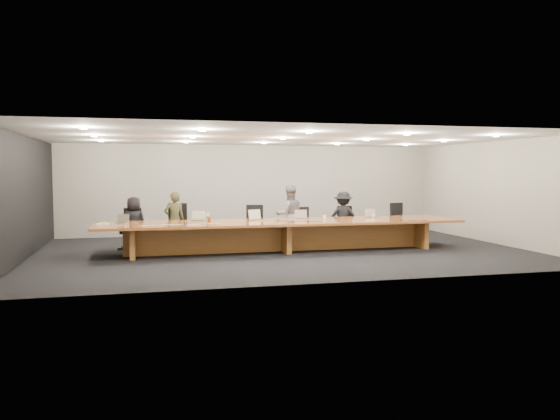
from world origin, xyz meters
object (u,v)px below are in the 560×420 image
object	(u,v)px
chair_left	(176,225)
mic_center	(292,221)
laptop_d	(302,214)
conference_table	(283,230)
chair_right	(347,224)
chair_mid_right	(302,225)
person_c	(289,215)
chair_far_right	(401,221)
laptop_c	(258,215)
laptop_a	(121,219)
mic_left	(185,224)
paper_cup_near	(325,217)
person_b	(174,220)
av_box	(122,226)
laptop_b	(197,216)
water_bottle	(208,217)
person_d	(343,217)
amber_mug	(209,220)
paper_cup_far	(373,216)
chair_far_left	(131,228)
person_a	(134,223)
chair_mid_left	(254,225)
laptop_e	(372,213)

from	to	relation	value
chair_left	mic_center	size ratio (longest dim) A/B	9.23
mic_center	laptop_d	bearing A→B (deg)	56.76
mic_center	chair_left	bearing A→B (deg)	150.07
conference_table	chair_right	xyz separation A→B (m)	(2.16, 1.23, -0.01)
chair_mid_right	person_c	distance (m)	0.50
chair_far_right	laptop_c	distance (m)	4.58
laptop_a	mic_left	bearing A→B (deg)	-4.01
paper_cup_near	person_b	bearing A→B (deg)	166.22
laptop_a	paper_cup_near	size ratio (longest dim) A/B	3.05
mic_left	laptop_d	bearing A→B (deg)	13.40
av_box	mic_center	size ratio (longest dim) A/B	1.37
chair_far_right	laptop_b	bearing A→B (deg)	172.31
chair_right	laptop_b	world-z (taller)	chair_right
chair_right	laptop_c	size ratio (longest dim) A/B	2.88
person_b	water_bottle	distance (m)	1.23
person_d	paper_cup_near	bearing A→B (deg)	65.44
chair_right	av_box	xyz separation A→B (m)	(-5.97, -1.72, 0.25)
laptop_a	chair_left	bearing A→B (deg)	56.04
amber_mug	paper_cup_far	world-z (taller)	amber_mug
amber_mug	person_b	bearing A→B (deg)	126.19
person_d	av_box	xyz separation A→B (m)	(-5.87, -1.74, 0.06)
chair_far_left	person_b	size ratio (longest dim) A/B	0.73
chair_left	av_box	xyz separation A→B (m)	(-1.26, -1.72, 0.18)
chair_far_left	conference_table	bearing A→B (deg)	-6.13
person_a	chair_mid_left	bearing A→B (deg)	-158.08
laptop_c	av_box	size ratio (longest dim) A/B	2.05
chair_right	laptop_a	bearing A→B (deg)	-170.67
person_a	person_b	bearing A→B (deg)	-158.01
chair_mid_right	laptop_e	bearing A→B (deg)	-20.21
paper_cup_near	mic_left	distance (m)	3.67
chair_mid_left	laptop_c	size ratio (longest dim) A/B	3.07
chair_far_right	av_box	world-z (taller)	chair_far_right
chair_left	laptop_d	bearing A→B (deg)	1.87
conference_table	person_d	world-z (taller)	person_d
chair_far_right	paper_cup_far	size ratio (longest dim) A/B	11.56
chair_far_right	paper_cup_far	distance (m)	1.69
person_a	person_d	world-z (taller)	person_d
person_c	mic_center	bearing A→B (deg)	76.53
person_b	person_d	world-z (taller)	person_b
chair_left	av_box	bearing A→B (deg)	-108.74
chair_far_left	laptop_d	size ratio (longest dim) A/B	3.40
chair_far_left	mic_center	distance (m)	4.11
chair_mid_left	person_b	xyz separation A→B (m)	(-2.10, -0.00, 0.18)
chair_far_left	laptop_e	xyz separation A→B (m)	(6.20, -0.85, 0.34)
chair_mid_left	paper_cup_far	xyz separation A→B (m)	(3.02, -0.94, 0.25)
laptop_d	person_c	bearing A→B (deg)	103.52
chair_far_left	water_bottle	world-z (taller)	chair_far_left
laptop_e	chair_far_right	bearing A→B (deg)	33.32
laptop_b	laptop_c	bearing A→B (deg)	16.44
chair_right	person_d	xyz separation A→B (m)	(-0.11, 0.02, 0.19)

